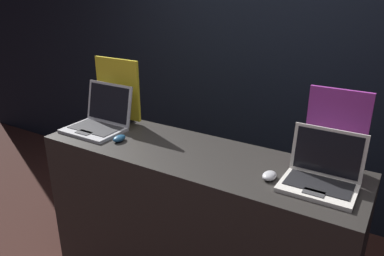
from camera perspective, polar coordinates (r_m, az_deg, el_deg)
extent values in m
cube|color=black|center=(3.09, 12.67, 11.92)|extent=(8.00, 0.05, 2.80)
cube|color=#282623|center=(2.37, 0.35, -14.65)|extent=(1.87, 0.56, 0.98)
cube|color=#B7B7BC|center=(2.49, -14.81, -0.34)|extent=(0.37, 0.27, 0.02)
cube|color=#2D2D30|center=(2.50, -14.51, 0.06)|extent=(0.32, 0.19, 0.00)
cube|color=#3F3F42|center=(2.44, -16.16, -0.67)|extent=(0.10, 0.06, 0.00)
cube|color=#B7B7BC|center=(2.56, -12.51, 3.73)|extent=(0.37, 0.07, 0.26)
cube|color=black|center=(2.55, -12.62, 3.72)|extent=(0.33, 0.06, 0.23)
ellipsoid|color=navy|center=(2.31, -11.03, -1.56)|extent=(0.06, 0.09, 0.04)
cube|color=black|center=(2.67, -10.90, 1.44)|extent=(0.20, 0.07, 0.02)
cube|color=gold|center=(2.60, -11.23, 5.92)|extent=(0.36, 0.02, 0.41)
cube|color=silver|center=(1.85, 18.57, -8.66)|extent=(0.34, 0.24, 0.02)
cube|color=black|center=(1.86, 18.75, -8.09)|extent=(0.30, 0.17, 0.00)
cube|color=#3F3F42|center=(1.78, 18.07, -9.34)|extent=(0.10, 0.05, 0.00)
cube|color=silver|center=(1.91, 19.98, -3.53)|extent=(0.34, 0.04, 0.24)
cube|color=black|center=(1.91, 19.94, -3.58)|extent=(0.31, 0.03, 0.21)
ellipsoid|color=#B2B2B7|center=(1.88, 11.71, -7.12)|extent=(0.07, 0.09, 0.04)
cube|color=black|center=(2.10, 20.42, -5.18)|extent=(0.17, 0.07, 0.02)
cube|color=purple|center=(2.02, 21.17, 0.14)|extent=(0.30, 0.02, 0.39)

